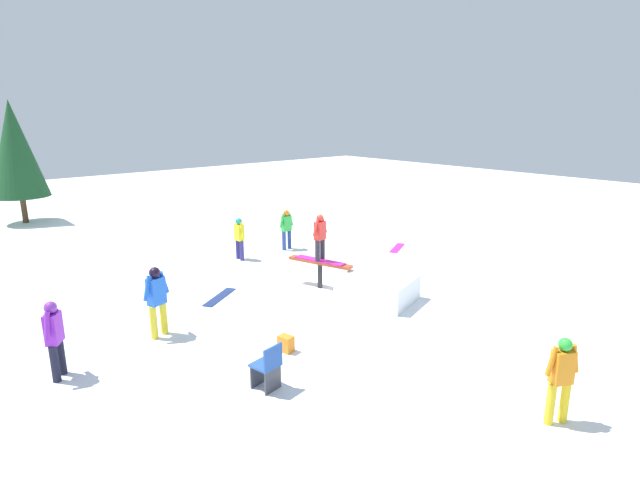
% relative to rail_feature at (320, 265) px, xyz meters
% --- Properties ---
extents(ground_plane, '(60.00, 60.00, 0.00)m').
position_rel_rail_feature_xyz_m(ground_plane, '(0.00, 0.00, -0.66)').
color(ground_plane, white).
extents(rail_feature, '(1.95, 0.83, 0.79)m').
position_rel_rail_feature_xyz_m(rail_feature, '(0.00, 0.00, 0.00)').
color(rail_feature, black).
rests_on(rail_feature, ground).
extents(snow_kicker_ramp, '(2.16, 1.95, 0.65)m').
position_rel_rail_feature_xyz_m(snow_kicker_ramp, '(-1.71, -0.51, -0.33)').
color(snow_kicker_ramp, white).
rests_on(snow_kicker_ramp, ground).
extents(main_rider_on_rail, '(1.56, 0.68, 1.32)m').
position_rel_rail_feature_xyz_m(main_rider_on_rail, '(0.00, 0.00, 0.77)').
color(main_rider_on_rail, '#C31B8C').
rests_on(main_rider_on_rail, rail_feature).
extents(bystander_purple, '(0.60, 0.47, 1.52)m').
position_rel_rail_feature_xyz_m(bystander_purple, '(-0.49, 6.89, 0.20)').
color(bystander_purple, black).
rests_on(bystander_purple, ground).
extents(bystander_green, '(0.24, 0.65, 1.44)m').
position_rel_rail_feature_xyz_m(bystander_green, '(3.82, -1.74, 0.15)').
color(bystander_green, navy).
rests_on(bystander_green, ground).
extents(bystander_blue, '(0.34, 0.70, 1.60)m').
position_rel_rail_feature_xyz_m(bystander_blue, '(-0.01, 4.73, 0.24)').
color(bystander_blue, yellow).
rests_on(bystander_blue, ground).
extents(bystander_orange, '(0.35, 0.56, 1.48)m').
position_rel_rail_feature_xyz_m(bystander_orange, '(-7.23, 1.29, 0.17)').
color(bystander_orange, yellow).
rests_on(bystander_orange, ground).
extents(bystander_yellow, '(0.64, 0.22, 1.42)m').
position_rel_rail_feature_xyz_m(bystander_yellow, '(3.84, 0.22, 0.14)').
color(bystander_yellow, navy).
rests_on(bystander_yellow, ground).
extents(loose_snowboard_navy, '(0.99, 1.33, 0.02)m').
position_rel_rail_feature_xyz_m(loose_snowboard_navy, '(1.19, 2.53, -0.64)').
color(loose_snowboard_navy, navy).
rests_on(loose_snowboard_navy, ground).
extents(loose_snowboard_magenta, '(0.86, 1.31, 0.02)m').
position_rel_rail_feature_xyz_m(loose_snowboard_magenta, '(1.29, -4.85, -0.64)').
color(loose_snowboard_magenta, '#D421A0').
rests_on(loose_snowboard_magenta, ground).
extents(folding_chair, '(0.51, 0.51, 0.88)m').
position_rel_rail_feature_xyz_m(folding_chair, '(-3.37, 4.18, -0.24)').
color(folding_chair, '#3F3F44').
rests_on(folding_chair, ground).
extents(backpack_on_snow, '(0.34, 0.28, 0.34)m').
position_rel_rail_feature_xyz_m(backpack_on_snow, '(-2.43, 3.06, -0.49)').
color(backpack_on_snow, orange).
rests_on(backpack_on_snow, ground).
extents(pine_tree_near, '(2.34, 2.34, 5.32)m').
position_rel_rail_feature_xyz_m(pine_tree_near, '(15.00, 4.36, 2.58)').
color(pine_tree_near, '#4C331E').
rests_on(pine_tree_near, ground).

